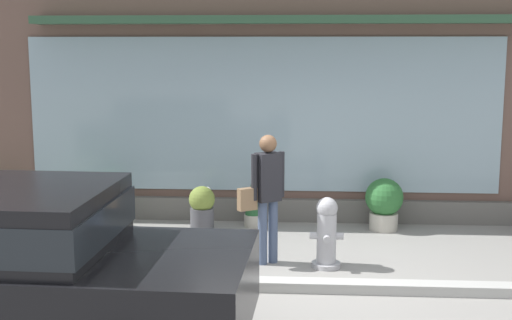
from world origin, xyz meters
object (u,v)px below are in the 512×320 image
object	(u,v)px
potted_plant_by_entrance	(202,208)
potted_plant_low_front	(253,200)
fire_hydrant	(327,233)
pedestrian_with_handbag	(266,190)
potted_plant_window_left	(384,202)
potted_plant_corner_tall	(92,204)

from	to	relation	value
potted_plant_by_entrance	potted_plant_low_front	size ratio (longest dim) A/B	0.81
fire_hydrant	pedestrian_with_handbag	size ratio (longest dim) A/B	0.54
potted_plant_low_front	fire_hydrant	bearing A→B (deg)	-61.09
pedestrian_with_handbag	potted_plant_window_left	size ratio (longest dim) A/B	2.10
potted_plant_low_front	pedestrian_with_handbag	bearing A→B (deg)	-80.77
potted_plant_window_left	potted_plant_corner_tall	world-z (taller)	potted_plant_window_left
potted_plant_by_entrance	potted_plant_low_front	world-z (taller)	potted_plant_low_front
fire_hydrant	potted_plant_by_entrance	world-z (taller)	fire_hydrant
potted_plant_by_entrance	potted_plant_low_front	bearing A→B (deg)	27.97
fire_hydrant	pedestrian_with_handbag	distance (m)	0.93
fire_hydrant	pedestrian_with_handbag	world-z (taller)	pedestrian_with_handbag
potted_plant_by_entrance	potted_plant_low_front	distance (m)	0.84
potted_plant_corner_tall	potted_plant_low_front	world-z (taller)	potted_plant_low_front
pedestrian_with_handbag	potted_plant_by_entrance	world-z (taller)	pedestrian_with_handbag
fire_hydrant	potted_plant_by_entrance	xyz separation A→B (m)	(-1.80, 1.53, -0.08)
potted_plant_low_front	potted_plant_by_entrance	bearing A→B (deg)	-152.03
pedestrian_with_handbag	potted_plant_window_left	xyz separation A→B (m)	(1.69, 1.76, -0.54)
potted_plant_by_entrance	potted_plant_window_left	bearing A→B (deg)	6.99
potted_plant_window_left	potted_plant_low_front	size ratio (longest dim) A/B	0.91
pedestrian_with_handbag	potted_plant_low_front	size ratio (longest dim) A/B	1.92
fire_hydrant	potted_plant_by_entrance	distance (m)	2.36
pedestrian_with_handbag	potted_plant_low_front	bearing A→B (deg)	-114.20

